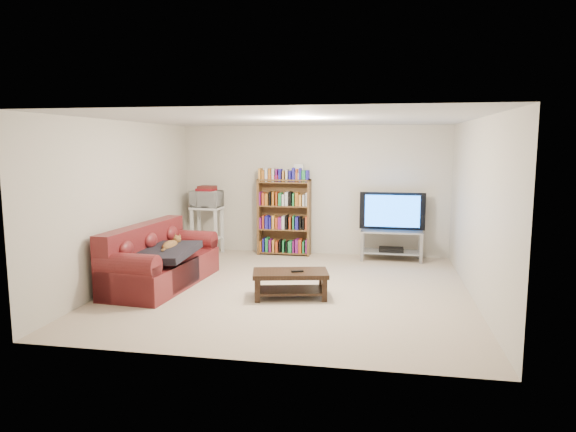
% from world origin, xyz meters
% --- Properties ---
extents(floor, '(5.00, 5.00, 0.00)m').
position_xyz_m(floor, '(0.00, 0.00, 0.00)').
color(floor, '#C7B094').
rests_on(floor, ground).
extents(ceiling, '(5.00, 5.00, 0.00)m').
position_xyz_m(ceiling, '(0.00, 0.00, 2.40)').
color(ceiling, white).
rests_on(ceiling, ground).
extents(wall_back, '(5.00, 0.00, 5.00)m').
position_xyz_m(wall_back, '(0.00, 2.50, 1.20)').
color(wall_back, beige).
rests_on(wall_back, ground).
extents(wall_front, '(5.00, 0.00, 5.00)m').
position_xyz_m(wall_front, '(0.00, -2.50, 1.20)').
color(wall_front, beige).
rests_on(wall_front, ground).
extents(wall_left, '(0.00, 5.00, 5.00)m').
position_xyz_m(wall_left, '(-2.50, 0.00, 1.20)').
color(wall_left, beige).
rests_on(wall_left, ground).
extents(wall_right, '(0.00, 5.00, 5.00)m').
position_xyz_m(wall_right, '(2.50, 0.00, 1.20)').
color(wall_right, beige).
rests_on(wall_right, ground).
extents(sofa, '(1.07, 2.15, 0.89)m').
position_xyz_m(sofa, '(-1.96, -0.12, 0.31)').
color(sofa, maroon).
rests_on(sofa, floor).
extents(blanket, '(0.81, 1.05, 0.18)m').
position_xyz_m(blanket, '(-1.79, -0.27, 0.53)').
color(blanket, black).
rests_on(blanket, sofa).
extents(cat, '(0.27, 0.58, 0.17)m').
position_xyz_m(cat, '(-1.77, -0.08, 0.59)').
color(cat, brown).
rests_on(cat, sofa).
extents(coffee_table, '(1.09, 0.70, 0.36)m').
position_xyz_m(coffee_table, '(0.08, -0.41, 0.25)').
color(coffee_table, black).
rests_on(coffee_table, floor).
extents(remote, '(0.17, 0.10, 0.02)m').
position_xyz_m(remote, '(0.18, -0.43, 0.38)').
color(remote, black).
rests_on(remote, coffee_table).
extents(tv_stand, '(1.09, 0.51, 0.54)m').
position_xyz_m(tv_stand, '(1.46, 2.16, 0.36)').
color(tv_stand, '#999EA3').
rests_on(tv_stand, floor).
extents(television, '(1.16, 0.18, 0.67)m').
position_xyz_m(television, '(1.46, 2.16, 0.87)').
color(television, black).
rests_on(television, tv_stand).
extents(dvd_player, '(0.44, 0.31, 0.06)m').
position_xyz_m(dvd_player, '(1.46, 2.16, 0.19)').
color(dvd_player, black).
rests_on(dvd_player, tv_stand).
extents(bookshelf, '(0.98, 0.31, 1.42)m').
position_xyz_m(bookshelf, '(-0.52, 2.28, 0.73)').
color(bookshelf, brown).
rests_on(bookshelf, floor).
extents(shelf_clutter, '(0.72, 0.22, 0.28)m').
position_xyz_m(shelf_clutter, '(-0.42, 2.30, 1.52)').
color(shelf_clutter, silver).
rests_on(shelf_clutter, bookshelf).
extents(microwave_stand, '(0.58, 0.44, 0.89)m').
position_xyz_m(microwave_stand, '(-1.97, 2.11, 0.57)').
color(microwave_stand, silver).
rests_on(microwave_stand, floor).
extents(microwave, '(0.57, 0.41, 0.30)m').
position_xyz_m(microwave, '(-1.97, 2.11, 1.04)').
color(microwave, silver).
rests_on(microwave, microwave_stand).
extents(game_boxes, '(0.34, 0.31, 0.05)m').
position_xyz_m(game_boxes, '(-1.97, 2.11, 1.22)').
color(game_boxes, maroon).
rests_on(game_boxes, microwave).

